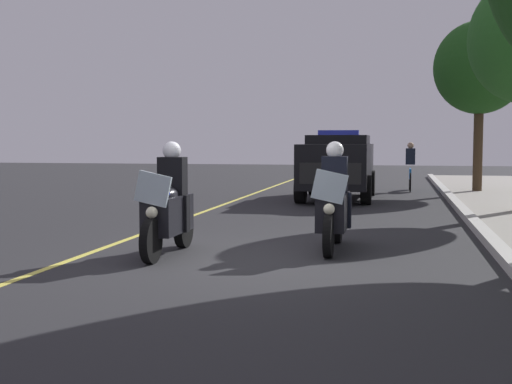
{
  "coord_description": "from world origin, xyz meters",
  "views": [
    {
      "loc": [
        9.65,
        2.24,
        1.72
      ],
      "look_at": [
        -1.09,
        0.0,
        0.9
      ],
      "focal_mm": 47.64,
      "sensor_mm": 36.0,
      "label": 1
    }
  ],
  "objects_px": {
    "tree_behind_suv": "(480,68)",
    "police_motorcycle_lead_right": "(333,206)",
    "police_suv": "(338,163)",
    "cyclist_background": "(410,167)",
    "police_motorcycle_lead_left": "(169,209)"
  },
  "relations": [
    {
      "from": "police_motorcycle_lead_left",
      "to": "tree_behind_suv",
      "type": "distance_m",
      "value": 15.17
    },
    {
      "from": "police_motorcycle_lead_right",
      "to": "police_suv",
      "type": "relative_size",
      "value": 0.44
    },
    {
      "from": "police_suv",
      "to": "cyclist_background",
      "type": "relative_size",
      "value": 2.79
    },
    {
      "from": "cyclist_background",
      "to": "tree_behind_suv",
      "type": "height_order",
      "value": "tree_behind_suv"
    },
    {
      "from": "police_motorcycle_lead_left",
      "to": "police_suv",
      "type": "height_order",
      "value": "police_suv"
    },
    {
      "from": "police_suv",
      "to": "tree_behind_suv",
      "type": "height_order",
      "value": "tree_behind_suv"
    },
    {
      "from": "police_motorcycle_lead_left",
      "to": "tree_behind_suv",
      "type": "height_order",
      "value": "tree_behind_suv"
    },
    {
      "from": "police_motorcycle_lead_right",
      "to": "tree_behind_suv",
      "type": "height_order",
      "value": "tree_behind_suv"
    },
    {
      "from": "police_motorcycle_lead_left",
      "to": "cyclist_background",
      "type": "bearing_deg",
      "value": 165.1
    },
    {
      "from": "tree_behind_suv",
      "to": "police_motorcycle_lead_right",
      "type": "bearing_deg",
      "value": -15.81
    },
    {
      "from": "police_motorcycle_lead_right",
      "to": "tree_behind_suv",
      "type": "xyz_separation_m",
      "value": [
        -12.55,
        3.55,
        3.39
      ]
    },
    {
      "from": "police_motorcycle_lead_right",
      "to": "cyclist_background",
      "type": "xyz_separation_m",
      "value": [
        -13.33,
        1.41,
        0.14
      ]
    },
    {
      "from": "police_suv",
      "to": "police_motorcycle_lead_left",
      "type": "bearing_deg",
      "value": -8.9
    },
    {
      "from": "police_suv",
      "to": "cyclist_background",
      "type": "height_order",
      "value": "police_suv"
    },
    {
      "from": "tree_behind_suv",
      "to": "police_suv",
      "type": "bearing_deg",
      "value": -54.82
    }
  ]
}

